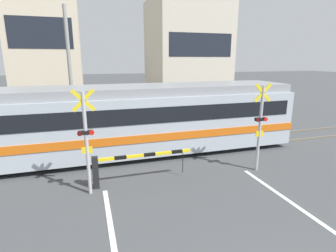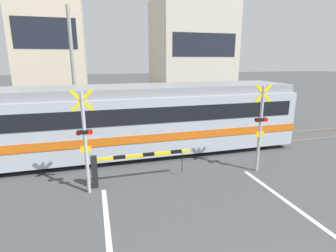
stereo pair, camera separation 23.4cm
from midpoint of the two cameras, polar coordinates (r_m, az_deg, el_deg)
name	(u,v)px [view 2 (the right image)]	position (r m, az deg, el deg)	size (l,w,h in m)	color
rail_track_near	(162,154)	(11.72, -0.80, -6.22)	(50.00, 0.10, 0.08)	#6B6051
rail_track_far	(154,145)	(13.03, -2.45, -4.09)	(50.00, 0.10, 0.08)	#6B6051
commuter_train	(98,120)	(11.60, -14.34, 1.30)	(17.64, 3.04, 3.03)	#ADB7C1
crossing_barrier_near	(120,163)	(9.02, -9.75, -8.05)	(3.42, 0.20, 1.09)	black
crossing_barrier_far	(178,118)	(15.73, 2.65, 1.78)	(3.42, 0.20, 1.09)	black
crossing_signal_left	(85,138)	(8.32, -16.87, -2.43)	(0.68, 0.15, 3.33)	#B2B2B7
crossing_signal_right	(260,124)	(10.22, 20.11, 0.35)	(0.68, 0.15, 3.33)	#B2B2B7
pedestrian	(122,110)	(17.59, -9.51, 3.43)	(0.38, 0.22, 1.57)	#33384C
building_left_of_street	(53,44)	(25.22, -23.58, 16.09)	(5.15, 7.06, 10.89)	beige
building_right_of_street	(190,52)	(26.76, 5.11, 15.77)	(6.85, 7.06, 9.74)	beige
utility_pole_streetside	(73,69)	(17.09, -19.59, 11.62)	(0.22, 0.22, 7.18)	gray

